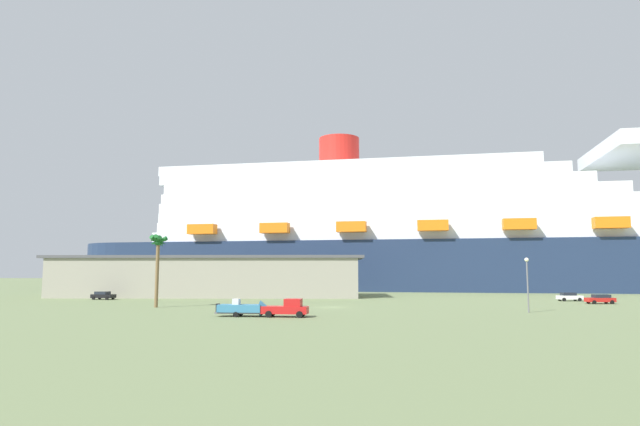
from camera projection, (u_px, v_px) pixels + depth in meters
name	position (u px, v px, depth m)	size (l,w,h in m)	color
ground_plane	(342.00, 298.00, 111.35)	(600.00, 600.00, 0.00)	#66754C
cruise_ship	(432.00, 240.00, 157.35)	(225.40, 54.94, 56.95)	#1E2D4C
terminal_building	(210.00, 276.00, 117.70)	(68.46, 25.21, 8.82)	gray
pickup_truck	(287.00, 308.00, 64.33)	(5.67, 2.44, 2.20)	red
small_boat_on_trailer	(246.00, 309.00, 64.98)	(7.57, 2.39, 2.15)	#595960
palm_tree	(158.00, 248.00, 82.40)	(2.98, 2.95, 11.23)	brown
street_lamp	(527.00, 276.00, 71.77)	(0.56, 0.56, 7.34)	slate
parked_car_white_van	(569.00, 297.00, 98.90)	(4.46, 2.36, 1.58)	white
parked_car_red_hatchback	(600.00, 299.00, 90.42)	(4.89, 2.53, 1.58)	red
parked_car_black_coupe	(103.00, 295.00, 104.02)	(4.69, 2.62, 1.58)	black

